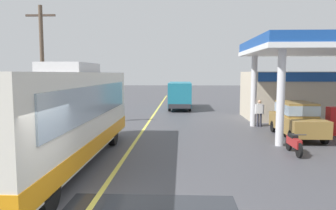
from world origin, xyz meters
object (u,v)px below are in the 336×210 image
minibus_opposing_lane (180,93)px  pedestrian_near_pump (259,112)px  coach_bus_main (62,118)px  motorcycle_parked_forecourt (294,143)px  car_at_pump (297,118)px

minibus_opposing_lane → pedestrian_near_pump: bearing=-63.0°
minibus_opposing_lane → pedestrian_near_pump: size_ratio=3.69×
coach_bus_main → minibus_opposing_lane: (4.09, 18.47, -0.25)m
motorcycle_parked_forecourt → pedestrian_near_pump: size_ratio=1.08×
coach_bus_main → car_at_pump: size_ratio=2.63×
coach_bus_main → motorcycle_parked_forecourt: size_ratio=6.13×
minibus_opposing_lane → pedestrian_near_pump: minibus_opposing_lane is taller
motorcycle_parked_forecourt → minibus_opposing_lane: bearing=106.2°
coach_bus_main → pedestrian_near_pump: coach_bus_main is taller
car_at_pump → pedestrian_near_pump: size_ratio=2.53×
coach_bus_main → motorcycle_parked_forecourt: bearing=12.7°
coach_bus_main → minibus_opposing_lane: coach_bus_main is taller
coach_bus_main → car_at_pump: (10.18, 5.49, -0.71)m
car_at_pump → pedestrian_near_pump: 3.41m
coach_bus_main → pedestrian_near_pump: (9.06, 8.70, -0.79)m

